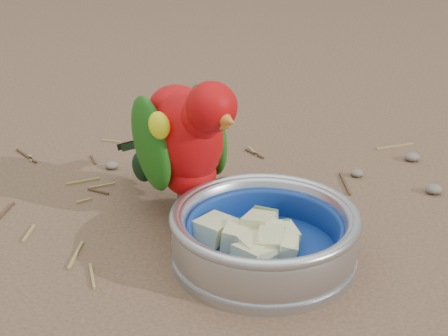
# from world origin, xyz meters

# --- Properties ---
(ground) EXTENTS (60.00, 60.00, 0.00)m
(ground) POSITION_xyz_m (0.00, 0.00, 0.00)
(ground) COLOR brown
(food_bowl) EXTENTS (0.20, 0.20, 0.02)m
(food_bowl) POSITION_xyz_m (-0.00, 0.02, 0.01)
(food_bowl) COLOR #B2B2BA
(food_bowl) RESTS_ON ground
(bowl_wall) EXTENTS (0.20, 0.20, 0.04)m
(bowl_wall) POSITION_xyz_m (-0.00, 0.02, 0.04)
(bowl_wall) COLOR #B2B2BA
(bowl_wall) RESTS_ON food_bowl
(fruit_wedges) EXTENTS (0.12, 0.12, 0.03)m
(fruit_wedges) POSITION_xyz_m (-0.00, 0.02, 0.03)
(fruit_wedges) COLOR beige
(fruit_wedges) RESTS_ON food_bowl
(lory_parrot) EXTENTS (0.22, 0.24, 0.18)m
(lory_parrot) POSITION_xyz_m (-0.10, 0.12, 0.09)
(lory_parrot) COLOR #B8080A
(lory_parrot) RESTS_ON ground
(ground_debris) EXTENTS (0.90, 0.80, 0.01)m
(ground_debris) POSITION_xyz_m (-0.04, 0.03, 0.00)
(ground_debris) COLOR olive
(ground_debris) RESTS_ON ground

